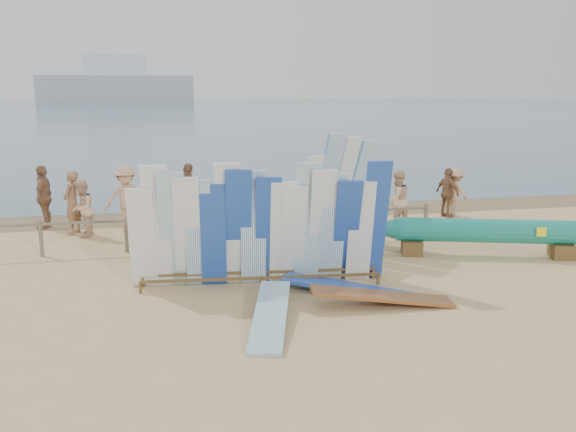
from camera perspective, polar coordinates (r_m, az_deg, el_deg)
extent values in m
plane|color=tan|center=(12.92, -6.42, -6.27)|extent=(160.00, 160.00, 0.00)
cube|color=#47667F|center=(140.30, -11.89, 9.89)|extent=(320.00, 240.00, 0.02)
cube|color=olive|center=(19.88, -8.56, 0.07)|extent=(40.00, 2.60, 0.01)
cube|color=#999EA3|center=(192.54, -15.74, 11.35)|extent=(45.00, 8.00, 8.00)
cube|color=silver|center=(192.67, -15.86, 13.43)|extent=(18.00, 6.00, 6.00)
cube|color=#726A56|center=(15.61, -7.62, -0.11)|extent=(12.00, 0.06, 0.06)
cube|color=#726A56|center=(15.90, -22.11, -1.96)|extent=(0.08, 0.08, 0.90)
cube|color=#726A56|center=(15.66, -14.89, -1.68)|extent=(0.08, 0.08, 0.90)
cube|color=#726A56|center=(15.69, -7.58, -1.36)|extent=(0.08, 0.08, 0.90)
cube|color=#726A56|center=(15.96, -0.41, -1.03)|extent=(0.08, 0.08, 0.90)
cube|color=#726A56|center=(16.48, 6.41, -0.69)|extent=(0.08, 0.08, 0.90)
cube|color=#726A56|center=(17.21, 12.74, -0.38)|extent=(0.08, 0.08, 0.90)
cube|color=brown|center=(12.43, -2.46, -5.81)|extent=(4.83, 0.53, 0.06)
cube|color=brown|center=(12.82, -2.60, -5.26)|extent=(4.83, 0.53, 0.06)
cube|color=white|center=(12.47, -13.47, -2.10)|extent=(0.57, 0.64, 2.13)
cube|color=white|center=(12.39, -12.16, -1.08)|extent=(0.57, 0.65, 2.57)
cube|color=#86BFD6|center=(12.37, -10.78, -1.34)|extent=(0.58, 0.79, 2.45)
cube|color=white|center=(12.37, -9.40, -1.54)|extent=(0.58, 0.80, 2.34)
cube|color=white|center=(12.36, -8.39, -1.66)|extent=(0.57, 0.64, 2.28)
cube|color=#234AAF|center=(12.37, -7.01, -1.83)|extent=(0.56, 0.60, 2.19)
cube|color=white|center=(12.32, -5.65, -0.86)|extent=(0.58, 0.74, 2.61)
cube|color=#234AAF|center=(12.34, -4.63, -1.13)|extent=(0.59, 0.85, 2.48)
cube|color=white|center=(12.36, -3.26, -1.17)|extent=(0.56, 0.56, 2.44)
cube|color=#234AAF|center=(12.39, -1.88, -1.44)|extent=(0.58, 0.72, 2.31)
cube|color=white|center=(12.43, -0.52, -1.62)|extent=(0.57, 0.71, 2.22)
cube|color=white|center=(12.47, 0.48, -1.81)|extent=(0.57, 0.70, 2.12)
cube|color=#86BFD6|center=(12.45, 1.83, -0.73)|extent=(0.57, 0.61, 2.58)
cube|color=white|center=(12.51, 3.18, -1.00)|extent=(0.58, 0.78, 2.45)
cube|color=white|center=(12.56, 4.15, -1.15)|extent=(0.57, 0.70, 2.37)
cube|color=#234AAF|center=(12.63, 5.47, -1.42)|extent=(0.59, 0.85, 2.23)
cube|color=white|center=(12.70, 6.78, -1.46)|extent=(0.56, 0.58, 2.19)
cube|color=#234AAF|center=(12.73, 8.10, -0.52)|extent=(0.58, 0.75, 2.60)
cube|color=brown|center=(15.18, 4.84, -2.43)|extent=(1.79, 1.36, 0.07)
cube|color=brown|center=(15.46, 3.40, -2.15)|extent=(1.79, 1.36, 0.07)
cube|color=white|center=(14.32, 1.71, 0.76)|extent=(0.87, 0.88, 2.50)
cube|color=white|center=(14.80, 3.39, 2.07)|extent=(0.97, 1.01, 2.99)
cube|color=white|center=(15.35, 4.94, 2.16)|extent=(0.98, 1.03, 2.87)
cube|color=white|center=(15.91, 6.39, 2.25)|extent=(0.99, 1.04, 2.75)
cube|color=brown|center=(15.31, 11.51, -2.87)|extent=(0.65, 0.71, 0.36)
cube|color=brown|center=(16.08, 24.21, -2.99)|extent=(0.65, 0.71, 0.36)
cylinder|color=teal|center=(15.50, 18.12, -1.33)|extent=(4.31, 1.89, 0.59)
cone|color=teal|center=(15.14, 8.24, -1.16)|extent=(1.29, 0.89, 0.55)
cube|color=#FFF61A|center=(15.51, 22.64, -1.39)|extent=(0.21, 0.09, 0.22)
cube|color=brown|center=(14.07, 1.05, -1.48)|extent=(1.13, 0.98, 0.06)
cube|color=white|center=(14.01, 1.06, -0.36)|extent=(0.48, 0.22, 0.45)
cube|color=#234AAF|center=(12.28, 5.67, -7.22)|extent=(2.61, 1.86, 0.24)
cube|color=#86BFD6|center=(10.72, -1.64, -10.05)|extent=(1.23, 2.75, 0.34)
cube|color=#985A29|center=(11.68, 8.76, -8.32)|extent=(2.74, 0.86, 0.39)
cube|color=#AE1224|center=(16.48, -9.69, -1.27)|extent=(0.57, 0.52, 0.05)
cube|color=#AE1224|center=(16.65, -9.80, -0.16)|extent=(0.55, 0.19, 0.54)
cube|color=#AE1224|center=(16.68, -5.48, -1.11)|extent=(0.56, 0.52, 0.04)
cube|color=#AE1224|center=(16.83, -5.71, -0.13)|extent=(0.51, 0.23, 0.49)
cube|color=#AE1224|center=(17.18, -1.19, 0.40)|extent=(0.72, 0.93, 0.60)
cube|color=#AE1224|center=(17.43, -1.07, 1.84)|extent=(0.52, 0.32, 0.38)
imported|color=tan|center=(17.86, -4.24, 1.73)|extent=(0.95, 0.73, 1.76)
imported|color=tan|center=(20.12, 15.39, 2.14)|extent=(0.80, 1.07, 1.53)
imported|color=#8C6042|center=(19.89, 14.70, 2.12)|extent=(0.67, 1.00, 1.57)
imported|color=#8C6042|center=(17.57, -2.38, 1.31)|extent=(0.63, 0.42, 1.60)
imported|color=tan|center=(18.00, -14.88, 1.65)|extent=(1.27, 0.65, 1.89)
imported|color=beige|center=(17.88, 10.15, 1.51)|extent=(0.90, 0.58, 1.72)
imported|color=#8C6042|center=(18.13, -9.22, 1.95)|extent=(1.19, 0.99, 1.88)
imported|color=#8C6042|center=(18.00, -19.54, 1.19)|extent=(0.56, 0.73, 1.78)
imported|color=beige|center=(17.59, -18.70, 0.66)|extent=(0.45, 0.80, 1.57)
imported|color=#8C6042|center=(19.01, -21.88, 1.65)|extent=(0.62, 1.14, 1.85)
imported|color=tan|center=(19.38, 3.18, 2.70)|extent=(0.63, 1.26, 1.87)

